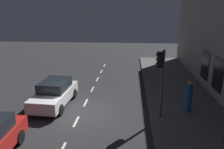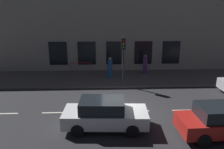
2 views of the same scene
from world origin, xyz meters
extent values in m
plane|color=#28282B|center=(0.00, 0.00, 0.00)|extent=(60.00, 60.00, 0.00)
cube|color=#5B5654|center=(6.25, 0.00, 0.07)|extent=(4.50, 32.00, 0.15)
cube|color=gray|center=(8.80, 0.00, 3.97)|extent=(0.60, 32.00, 7.95)
cube|color=black|center=(8.47, -5.29, 1.83)|extent=(0.04, 1.67, 2.16)
cube|color=black|center=(8.47, -2.64, 1.83)|extent=(0.04, 1.67, 2.16)
cube|color=black|center=(8.47, 0.00, 1.83)|extent=(0.04, 1.67, 2.16)
cube|color=black|center=(8.47, 2.64, 1.83)|extent=(0.04, 1.67, 2.16)
cube|color=black|center=(8.47, 5.29, 1.83)|extent=(0.04, 1.67, 2.16)
cube|color=beige|center=(0.00, -6.20, 0.00)|extent=(0.12, 1.20, 0.01)
cube|color=beige|center=(0.00, -3.60, 0.00)|extent=(0.12, 1.20, 0.01)
cube|color=beige|center=(0.00, -1.00, 0.00)|extent=(0.12, 1.20, 0.01)
cube|color=beige|center=(0.00, 1.60, 0.00)|extent=(0.12, 1.20, 0.01)
cube|color=beige|center=(0.00, 4.20, 0.00)|extent=(0.12, 1.20, 0.01)
cube|color=beige|center=(0.00, 6.80, 0.00)|extent=(0.12, 1.20, 0.01)
cylinder|color=#424244|center=(4.53, -0.37, 2.02)|extent=(0.14, 0.14, 3.75)
cube|color=black|center=(4.33, -0.37, 3.38)|extent=(0.26, 0.32, 0.84)
sphere|color=red|center=(4.19, -0.37, 3.63)|extent=(0.15, 0.15, 0.15)
sphere|color=gold|center=(4.19, -0.37, 3.38)|extent=(0.15, 0.15, 0.15)
sphere|color=green|center=(4.19, -0.37, 3.12)|extent=(0.15, 0.15, 0.15)
cube|color=silver|center=(-1.85, 1.07, 0.63)|extent=(1.97, 4.35, 0.70)
cube|color=black|center=(-1.84, 1.24, 1.28)|extent=(1.66, 2.29, 0.60)
cylinder|color=black|center=(-1.10, -0.30, 0.32)|extent=(0.25, 0.65, 0.64)
cylinder|color=black|center=(-2.73, -0.21, 0.32)|extent=(0.25, 0.65, 0.64)
cylinder|color=black|center=(-0.96, 2.35, 0.32)|extent=(0.25, 0.65, 0.64)
cylinder|color=black|center=(-2.60, 2.43, 0.32)|extent=(0.25, 0.65, 0.64)
cube|color=red|center=(-2.79, -4.64, 0.63)|extent=(1.95, 4.46, 0.70)
cube|color=black|center=(-2.80, -4.46, 1.28)|extent=(1.65, 2.34, 0.60)
cylinder|color=black|center=(-2.02, -3.24, 0.32)|extent=(0.24, 0.65, 0.64)
cylinder|color=black|center=(-3.68, -3.31, 0.32)|extent=(0.24, 0.65, 0.64)
cylinder|color=#5B2D70|center=(7.19, -2.63, 0.92)|extent=(0.52, 0.52, 1.54)
sphere|color=#936B4C|center=(7.19, -2.63, 1.81)|extent=(0.24, 0.24, 0.24)
cube|color=#936B4C|center=(7.23, -2.73, 1.81)|extent=(0.08, 0.06, 0.07)
cylinder|color=#1E5189|center=(6.19, 0.55, 0.93)|extent=(0.47, 0.47, 1.57)
sphere|color=tan|center=(6.19, 0.55, 1.83)|extent=(0.23, 0.23, 0.23)
cube|color=tan|center=(6.17, 0.45, 1.83)|extent=(0.07, 0.05, 0.06)
cylinder|color=red|center=(7.73, 2.24, 0.62)|extent=(0.05, 0.05, 0.95)
cylinder|color=red|center=(7.73, 4.13, 0.62)|extent=(0.05, 0.05, 0.95)
cylinder|color=red|center=(7.73, 3.19, 1.10)|extent=(0.05, 1.88, 0.05)
camera|label=1|loc=(2.86, -11.69, 5.75)|focal=35.84mm
camera|label=2|loc=(-12.25, 1.17, 6.08)|focal=36.19mm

